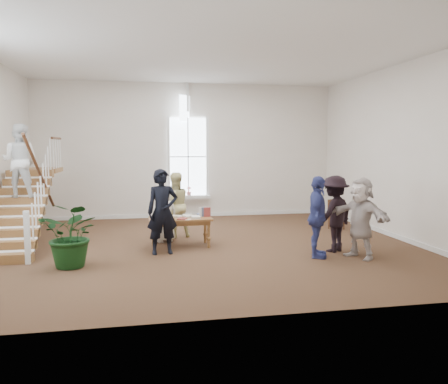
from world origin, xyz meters
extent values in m
plane|color=#462F1B|center=(0.00, 0.00, 0.00)|extent=(10.00, 10.00, 0.00)
plane|color=silver|center=(0.00, 4.50, 2.25)|extent=(10.00, 0.00, 10.00)
plane|color=silver|center=(0.00, -4.50, 2.25)|extent=(10.00, 0.00, 10.00)
plane|color=silver|center=(5.00, 0.00, 2.25)|extent=(0.00, 9.00, 9.00)
plane|color=white|center=(0.00, 0.00, 4.50)|extent=(10.00, 10.00, 0.00)
cube|color=white|center=(0.00, 4.32, 0.70)|extent=(1.45, 0.28, 0.10)
plane|color=white|center=(0.00, 4.44, 2.05)|extent=(2.60, 0.00, 2.60)
plane|color=white|center=(0.00, 4.44, 3.65)|extent=(0.60, 0.60, 0.85)
cube|color=white|center=(0.00, 4.47, 0.06)|extent=(10.00, 0.04, 0.12)
imported|color=pink|center=(0.00, 4.29, 0.90)|extent=(0.17, 0.17, 0.30)
cube|color=brown|center=(-4.35, -0.80, 0.10)|extent=(1.10, 0.30, 0.20)
cube|color=brown|center=(-4.35, -0.50, 0.30)|extent=(1.10, 0.30, 0.20)
cube|color=brown|center=(-4.35, -0.20, 0.50)|extent=(1.10, 0.30, 0.20)
cube|color=brown|center=(-4.35, 0.10, 0.70)|extent=(1.10, 0.30, 0.20)
cube|color=brown|center=(-4.35, 0.40, 0.90)|extent=(1.10, 0.30, 0.20)
cube|color=brown|center=(-4.35, 0.70, 1.10)|extent=(1.10, 0.30, 0.20)
cube|color=brown|center=(-4.35, 1.00, 1.30)|extent=(1.10, 0.30, 0.20)
cube|color=brown|center=(-4.35, 1.30, 1.50)|extent=(1.10, 0.30, 0.20)
cube|color=brown|center=(-4.35, 1.60, 1.70)|extent=(1.10, 0.30, 0.20)
cube|color=brown|center=(-4.35, 2.50, 1.74)|extent=(1.10, 1.20, 0.12)
cube|color=white|center=(-3.86, -0.95, 0.55)|extent=(0.10, 0.10, 1.10)
cylinder|color=#3B1E10|center=(-3.85, 0.40, 1.75)|extent=(0.07, 2.74, 1.86)
imported|color=silver|center=(-4.35, 0.70, 2.06)|extent=(0.94, 0.79, 1.72)
cube|color=brown|center=(-0.65, 0.06, 0.67)|extent=(1.49, 0.76, 0.05)
cube|color=brown|center=(-0.65, 0.06, 0.60)|extent=(1.37, 0.64, 0.10)
cylinder|color=brown|center=(-1.30, -0.22, 0.32)|extent=(0.07, 0.07, 0.65)
cylinder|color=brown|center=(-0.01, -0.21, 0.32)|extent=(0.07, 0.07, 0.65)
cylinder|color=brown|center=(-1.30, 0.33, 0.32)|extent=(0.07, 0.07, 0.65)
cylinder|color=brown|center=(-0.01, 0.34, 0.32)|extent=(0.07, 0.07, 0.65)
cube|color=silver|center=(-0.48, 0.18, 0.71)|extent=(0.24, 0.31, 0.03)
cube|color=beige|center=(-0.69, 0.18, 0.71)|extent=(0.18, 0.26, 0.03)
cube|color=tan|center=(-1.06, -0.17, 0.72)|extent=(0.20, 0.28, 0.04)
cube|color=silver|center=(-1.08, 0.07, 0.73)|extent=(0.28, 0.27, 0.06)
cube|color=#4C5972|center=(-1.13, 0.22, 0.72)|extent=(0.22, 0.26, 0.05)
cube|color=maroon|center=(-0.63, -0.14, 0.71)|extent=(0.27, 0.30, 0.02)
cube|color=white|center=(-0.97, 0.21, 0.71)|extent=(0.28, 0.34, 0.03)
cube|color=#BFB299|center=(-0.45, 0.31, 0.72)|extent=(0.24, 0.20, 0.04)
cube|color=silver|center=(-1.20, 0.10, 0.71)|extent=(0.30, 0.33, 0.04)
cube|color=beige|center=(-1.08, 0.04, 0.72)|extent=(0.21, 0.27, 0.05)
cube|color=tan|center=(-0.77, 0.19, 0.72)|extent=(0.23, 0.28, 0.04)
cube|color=silver|center=(-0.30, -0.06, 0.72)|extent=(0.20, 0.28, 0.05)
cube|color=#4C5972|center=(-0.15, 0.31, 0.72)|extent=(0.15, 0.21, 0.05)
imported|color=black|center=(-1.10, -0.59, 0.95)|extent=(0.75, 0.55, 1.90)
imported|color=silver|center=(-1.00, 0.66, 0.70)|extent=(0.80, 0.66, 1.41)
imported|color=#D7CB86|center=(-0.70, 1.16, 0.86)|extent=(0.98, 0.85, 1.72)
imported|color=navy|center=(2.16, -1.53, 0.88)|extent=(0.79, 1.12, 1.77)
imported|color=black|center=(2.76, -1.08, 0.87)|extent=(1.30, 1.13, 1.74)
imported|color=beige|center=(3.06, -1.73, 0.87)|extent=(1.13, 1.69, 1.75)
imported|color=black|center=(-2.91, -1.36, 0.65)|extent=(1.47, 1.38, 1.31)
cube|color=#3B1E10|center=(4.00, 1.43, 0.40)|extent=(0.47, 0.47, 0.04)
cube|color=#3B1E10|center=(3.95, 1.59, 0.64)|extent=(0.37, 0.15, 0.44)
cylinder|color=#3B1E10|center=(3.90, 1.24, 0.20)|extent=(0.04, 0.04, 0.39)
cylinder|color=#3B1E10|center=(4.19, 1.33, 0.20)|extent=(0.04, 0.04, 0.39)
cylinder|color=#3B1E10|center=(3.81, 1.53, 0.20)|extent=(0.04, 0.04, 0.39)
cylinder|color=#3B1E10|center=(4.10, 1.62, 0.20)|extent=(0.04, 0.04, 0.39)
camera|label=1|loc=(-1.53, -10.28, 2.40)|focal=35.00mm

